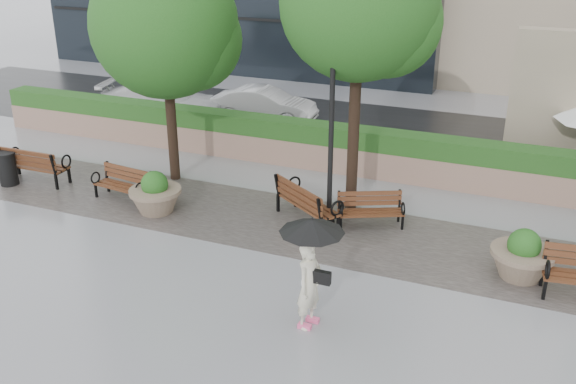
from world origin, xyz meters
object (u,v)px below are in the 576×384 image
at_px(planter_left, 156,196).
at_px(planter_right, 522,259).
at_px(bench_2, 307,211).
at_px(lamppost, 331,149).
at_px(car_right, 265,105).
at_px(bench_1, 123,191).
at_px(trash_bin, 8,170).
at_px(pedestrian, 311,262).
at_px(bench_3, 370,217).
at_px(car_left, 165,101).
at_px(bench_0, 36,172).

height_order(planter_left, planter_right, planter_left).
height_order(bench_2, lamppost, lamppost).
relative_size(planter_right, lamppost, 0.29).
xyz_separation_m(bench_2, car_right, (-4.51, 7.43, 0.32)).
distance_m(bench_2, planter_left, 3.86).
relative_size(bench_1, trash_bin, 1.86).
bearing_deg(planter_right, pedestrian, -136.59).
xyz_separation_m(bench_3, car_right, (-6.02, 7.08, 0.38)).
height_order(car_left, pedestrian, pedestrian).
bearing_deg(planter_right, lamppost, 170.14).
bearing_deg(bench_1, bench_0, -175.41).
height_order(planter_left, car_left, car_left).
height_order(planter_right, pedestrian, pedestrian).
bearing_deg(bench_2, bench_3, -132.44).
relative_size(bench_3, car_right, 0.44).
relative_size(bench_0, bench_2, 0.97).
distance_m(bench_2, bench_3, 1.55).
distance_m(bench_1, planter_right, 10.01).
height_order(bench_0, trash_bin, bench_0).
relative_size(planter_left, trash_bin, 1.46).
xyz_separation_m(bench_1, pedestrian, (6.57, -3.43, 1.04)).
relative_size(bench_2, lamppost, 0.45).
distance_m(planter_left, pedestrian, 6.26).
xyz_separation_m(bench_3, car_left, (-9.61, 6.01, 0.43)).
distance_m(bench_2, lamppost, 1.76).
relative_size(bench_2, car_left, 0.42).
relative_size(bench_0, planter_right, 1.48).
height_order(bench_1, bench_2, bench_2).
distance_m(trash_bin, pedestrian, 10.69).
relative_size(planter_right, car_right, 0.34).
height_order(bench_2, planter_left, planter_left).
bearing_deg(car_right, bench_2, -153.14).
relative_size(bench_1, pedestrian, 0.79).
xyz_separation_m(bench_1, planter_left, (1.22, -0.31, 0.17)).
bearing_deg(trash_bin, bench_2, 6.13).
xyz_separation_m(planter_left, planter_right, (8.79, 0.13, -0.00)).
bearing_deg(car_left, planter_right, -131.06).
height_order(trash_bin, lamppost, lamppost).
bearing_deg(car_left, bench_0, 168.24).
relative_size(bench_2, trash_bin, 2.22).
xyz_separation_m(bench_0, bench_1, (3.04, -0.13, -0.05)).
height_order(bench_3, lamppost, lamppost).
bearing_deg(lamppost, trash_bin, -174.22).
bearing_deg(car_right, bench_3, -144.02).
bearing_deg(car_left, bench_2, -140.71).
bearing_deg(planter_right, car_right, 139.33).
xyz_separation_m(bench_0, pedestrian, (9.61, -3.56, 0.99)).
relative_size(bench_2, bench_3, 1.20).
height_order(planter_right, car_right, car_right).
xyz_separation_m(bench_2, lamppost, (0.57, 0.00, 1.66)).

